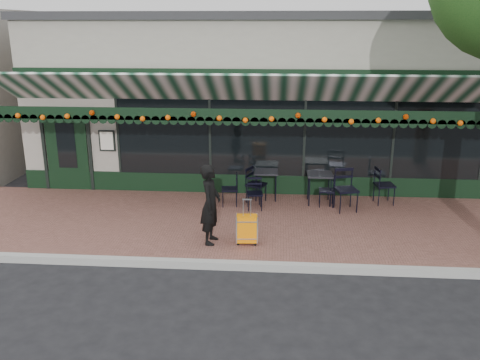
# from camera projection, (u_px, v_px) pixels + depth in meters

# --- Properties ---
(ground) EXTENTS (80.00, 80.00, 0.00)m
(ground) POSITION_uv_depth(u_px,v_px,m) (236.00, 267.00, 9.59)
(ground) COLOR black
(ground) RESTS_ON ground
(sidewalk) EXTENTS (18.00, 4.00, 0.15)m
(sidewalk) POSITION_uv_depth(u_px,v_px,m) (244.00, 224.00, 11.47)
(sidewalk) COLOR brown
(sidewalk) RESTS_ON ground
(curb) EXTENTS (18.00, 0.16, 0.15)m
(curb) POSITION_uv_depth(u_px,v_px,m) (236.00, 265.00, 9.49)
(curb) COLOR #9E9E99
(curb) RESTS_ON ground
(restaurant_building) EXTENTS (12.00, 9.60, 4.50)m
(restaurant_building) POSITION_uv_depth(u_px,v_px,m) (256.00, 93.00, 16.39)
(restaurant_building) COLOR gray
(restaurant_building) RESTS_ON ground
(woman) EXTENTS (0.44, 0.63, 1.63)m
(woman) POSITION_uv_depth(u_px,v_px,m) (211.00, 204.00, 10.09)
(woman) COLOR black
(woman) RESTS_ON sidewalk
(suitcase) EXTENTS (0.43, 0.26, 0.95)m
(suitcase) POSITION_uv_depth(u_px,v_px,m) (247.00, 229.00, 10.16)
(suitcase) COLOR orange
(suitcase) RESTS_ON sidewalk
(cafe_table_a) EXTENTS (0.62, 0.62, 0.76)m
(cafe_table_a) POSITION_uv_depth(u_px,v_px,m) (320.00, 177.00, 12.40)
(cafe_table_a) COLOR black
(cafe_table_a) RESTS_ON sidewalk
(cafe_table_b) EXTENTS (0.59, 0.59, 0.72)m
(cafe_table_b) POSITION_uv_depth(u_px,v_px,m) (266.00, 174.00, 12.74)
(cafe_table_b) COLOR black
(cafe_table_b) RESTS_ON sidewalk
(chair_a_left) EXTENTS (0.40, 0.40, 0.77)m
(chair_a_left) POSITION_uv_depth(u_px,v_px,m) (327.00, 191.00, 12.29)
(chair_a_left) COLOR black
(chair_a_left) RESTS_ON sidewalk
(chair_a_right) EXTENTS (0.53, 0.53, 0.93)m
(chair_a_right) POSITION_uv_depth(u_px,v_px,m) (385.00, 185.00, 12.43)
(chair_a_right) COLOR black
(chair_a_right) RESTS_ON sidewalk
(chair_a_front) EXTENTS (0.61, 0.61, 1.01)m
(chair_a_front) POSITION_uv_depth(u_px,v_px,m) (346.00, 190.00, 11.95)
(chair_a_front) COLOR black
(chair_a_front) RESTS_ON sidewalk
(chair_b_left) EXTENTS (0.44, 0.44, 0.81)m
(chair_b_left) POSITION_uv_depth(u_px,v_px,m) (230.00, 189.00, 12.33)
(chair_b_left) COLOR black
(chair_b_left) RESTS_ON sidewalk
(chair_b_right) EXTENTS (0.59, 0.59, 0.89)m
(chair_b_right) POSITION_uv_depth(u_px,v_px,m) (256.00, 185.00, 12.55)
(chair_b_right) COLOR black
(chair_b_right) RESTS_ON sidewalk
(chair_b_front) EXTENTS (0.42, 0.42, 0.77)m
(chair_b_front) POSITION_uv_depth(u_px,v_px,m) (255.00, 194.00, 12.07)
(chair_b_front) COLOR black
(chair_b_front) RESTS_ON sidewalk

